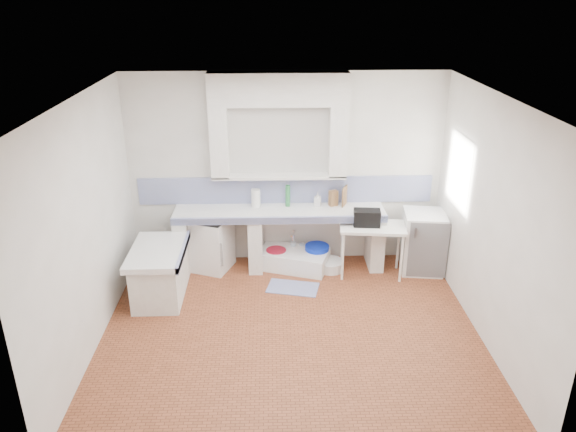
{
  "coord_description": "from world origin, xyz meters",
  "views": [
    {
      "loc": [
        -0.21,
        -5.56,
        3.86
      ],
      "look_at": [
        0.0,
        1.0,
        1.1
      ],
      "focal_mm": 34.34,
      "sensor_mm": 36.0,
      "label": 1
    }
  ],
  "objects_px": {
    "fridge": "(423,242)",
    "side_table": "(371,250)",
    "sink": "(294,260)",
    "stove": "(210,243)"
  },
  "relations": [
    {
      "from": "sink",
      "to": "side_table",
      "type": "bearing_deg",
      "value": 6.91
    },
    {
      "from": "stove",
      "to": "fridge",
      "type": "bearing_deg",
      "value": 18.16
    },
    {
      "from": "stove",
      "to": "side_table",
      "type": "xyz_separation_m",
      "value": [
        2.31,
        -0.27,
        -0.01
      ]
    },
    {
      "from": "side_table",
      "to": "sink",
      "type": "bearing_deg",
      "value": 174.07
    },
    {
      "from": "side_table",
      "to": "fridge",
      "type": "relative_size",
      "value": 1.03
    },
    {
      "from": "fridge",
      "to": "side_table",
      "type": "bearing_deg",
      "value": -164.16
    },
    {
      "from": "stove",
      "to": "side_table",
      "type": "distance_m",
      "value": 2.32
    },
    {
      "from": "side_table",
      "to": "fridge",
      "type": "xyz_separation_m",
      "value": [
        0.76,
        0.12,
        0.06
      ]
    },
    {
      "from": "sink",
      "to": "fridge",
      "type": "height_order",
      "value": "fridge"
    },
    {
      "from": "stove",
      "to": "side_table",
      "type": "height_order",
      "value": "stove"
    }
  ]
}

